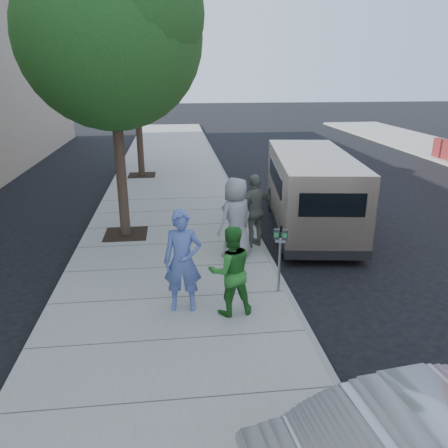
# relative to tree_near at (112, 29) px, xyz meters

# --- Properties ---
(ground) EXTENTS (120.00, 120.00, 0.00)m
(ground) POSITION_rel_tree_near_xyz_m (2.25, -2.40, -5.55)
(ground) COLOR black
(ground) RESTS_ON ground
(sidewalk) EXTENTS (5.00, 60.00, 0.15)m
(sidewalk) POSITION_rel_tree_near_xyz_m (1.25, -2.40, -5.47)
(sidewalk) COLOR gray
(sidewalk) RESTS_ON ground
(curb_face) EXTENTS (0.12, 60.00, 0.16)m
(curb_face) POSITION_rel_tree_near_xyz_m (3.69, -2.40, -5.47)
(curb_face) COLOR gray
(curb_face) RESTS_ON ground
(tree_near) EXTENTS (4.62, 4.60, 7.53)m
(tree_near) POSITION_rel_tree_near_xyz_m (0.00, 0.00, 0.00)
(tree_near) COLOR black
(tree_near) RESTS_ON sidewalk
(tree_far) EXTENTS (3.92, 3.80, 6.49)m
(tree_far) POSITION_rel_tree_near_xyz_m (-0.00, 7.60, -0.66)
(tree_far) COLOR black
(tree_far) RESTS_ON sidewalk
(parking_meter) EXTENTS (0.30, 0.19, 1.38)m
(parking_meter) POSITION_rel_tree_near_xyz_m (3.50, -3.86, -4.40)
(parking_meter) COLOR gray
(parking_meter) RESTS_ON sidewalk
(van) EXTENTS (2.82, 6.40, 2.30)m
(van) POSITION_rel_tree_near_xyz_m (5.42, 0.30, -4.33)
(van) COLOR beige
(van) RESTS_ON ground
(person_officer) EXTENTS (0.78, 0.56, 2.01)m
(person_officer) POSITION_rel_tree_near_xyz_m (1.49, -4.36, -4.39)
(person_officer) COLOR #5369B2
(person_officer) RESTS_ON sidewalk
(person_green_shirt) EXTENTS (0.94, 0.78, 1.76)m
(person_green_shirt) POSITION_rel_tree_near_xyz_m (2.37, -4.62, -4.51)
(person_green_shirt) COLOR #297C28
(person_green_shirt) RESTS_ON sidewalk
(person_gray_shirt) EXTENTS (1.18, 1.09, 2.03)m
(person_gray_shirt) POSITION_rel_tree_near_xyz_m (2.85, -1.97, -4.38)
(person_gray_shirt) COLOR gray
(person_gray_shirt) RESTS_ON sidewalk
(person_striped_polo) EXTENTS (1.22, 0.97, 1.94)m
(person_striped_polo) POSITION_rel_tree_near_xyz_m (3.45, -1.28, -4.42)
(person_striped_polo) COLOR slate
(person_striped_polo) RESTS_ON sidewalk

